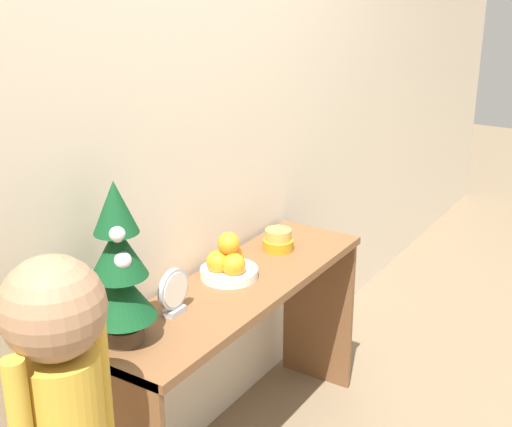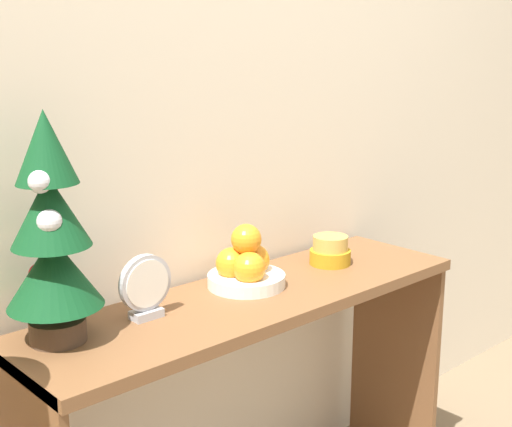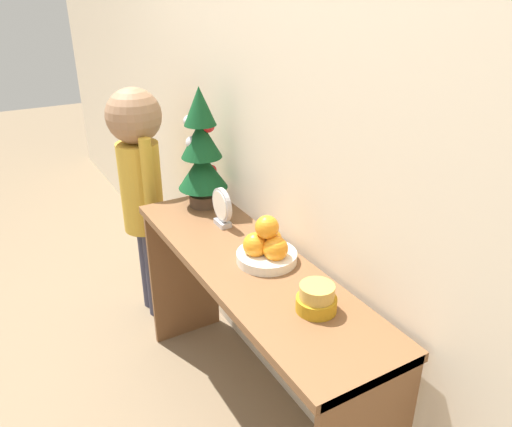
# 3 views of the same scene
# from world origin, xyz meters

# --- Properties ---
(back_wall) EXTENTS (7.00, 0.05, 2.50)m
(back_wall) POSITION_xyz_m (0.00, 0.40, 1.25)
(back_wall) COLOR beige
(back_wall) RESTS_ON ground_plane
(console_table) EXTENTS (1.24, 0.35, 0.71)m
(console_table) POSITION_xyz_m (0.00, 0.18, 0.55)
(console_table) COLOR brown
(console_table) RESTS_ON ground_plane
(mini_tree) EXTENTS (0.20, 0.20, 0.49)m
(mini_tree) POSITION_xyz_m (-0.50, 0.24, 0.94)
(mini_tree) COLOR #4C3828
(mini_tree) RESTS_ON console_table
(fruit_bowl) EXTENTS (0.20, 0.20, 0.17)m
(fruit_bowl) POSITION_xyz_m (0.03, 0.23, 0.76)
(fruit_bowl) COLOR silver
(fruit_bowl) RESTS_ON console_table
(singing_bowl) EXTENTS (0.12, 0.12, 0.08)m
(singing_bowl) POSITION_xyz_m (0.33, 0.21, 0.74)
(singing_bowl) COLOR #B78419
(singing_bowl) RESTS_ON console_table
(desk_clock) EXTENTS (0.13, 0.04, 0.15)m
(desk_clock) POSITION_xyz_m (-0.29, 0.22, 0.78)
(desk_clock) COLOR #B2B2B7
(desk_clock) RESTS_ON console_table
(child_figure) EXTENTS (0.30, 0.25, 1.15)m
(child_figure) POSITION_xyz_m (-0.88, 0.09, 0.77)
(child_figure) COLOR #38384C
(child_figure) RESTS_ON ground_plane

